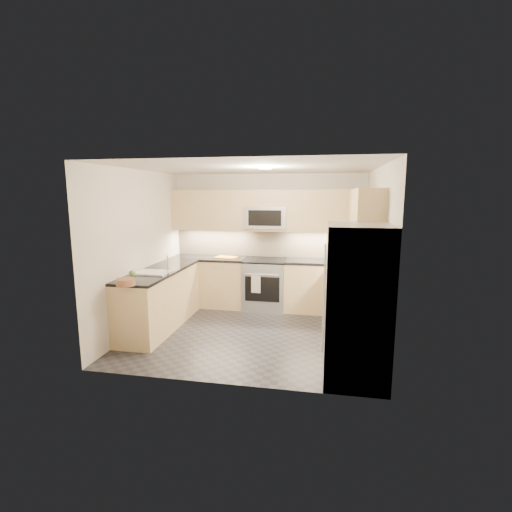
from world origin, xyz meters
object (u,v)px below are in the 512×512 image
at_px(gas_range, 265,285).
at_px(cutting_board, 226,257).
at_px(refrigerator, 357,303).
at_px(utensil_bowl, 335,257).
at_px(fruit_basket, 126,282).
at_px(microwave, 266,217).

relative_size(gas_range, cutting_board, 2.30).
relative_size(gas_range, refrigerator, 0.51).
bearing_deg(cutting_board, utensil_bowl, -0.67).
bearing_deg(refrigerator, fruit_basket, 177.61).
distance_m(microwave, utensil_bowl, 1.44).
height_order(gas_range, utensil_bowl, utensil_bowl).
distance_m(microwave, fruit_basket, 2.93).
bearing_deg(cutting_board, fruit_basket, -107.37).
bearing_deg(cutting_board, microwave, 6.41).
height_order(microwave, utensil_bowl, microwave).
bearing_deg(fruit_basket, microwave, 58.56).
bearing_deg(utensil_bowl, refrigerator, -85.72).
distance_m(microwave, cutting_board, 1.07).
relative_size(refrigerator, fruit_basket, 7.30).
height_order(utensil_bowl, fruit_basket, utensil_bowl).
relative_size(microwave, fruit_basket, 3.08).
xyz_separation_m(microwave, refrigerator, (1.45, -2.55, -0.80)).
distance_m(utensil_bowl, fruit_basket, 3.60).
height_order(cutting_board, fruit_basket, fruit_basket).
bearing_deg(microwave, fruit_basket, -121.44).
height_order(microwave, refrigerator, microwave).
bearing_deg(microwave, cutting_board, -173.59).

